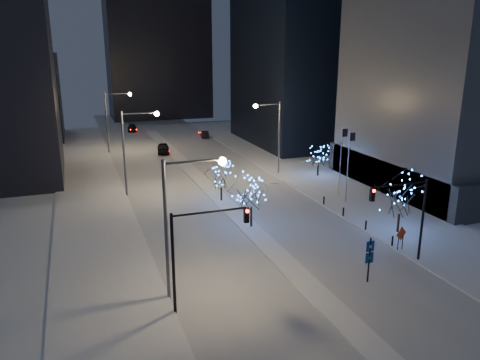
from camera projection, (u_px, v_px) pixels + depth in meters
name	position (u px, v px, depth m)	size (l,w,h in m)	color
ground	(310.00, 288.00, 34.17)	(160.00, 160.00, 0.00)	silver
road	(192.00, 172.00, 65.85)	(20.00, 130.00, 0.02)	silver
median	(202.00, 181.00, 61.31)	(2.00, 80.00, 0.15)	silver
east_sidewalk	(342.00, 191.00, 57.14)	(10.00, 90.00, 0.15)	silver
west_sidewalk	(95.00, 219.00, 47.70)	(8.00, 90.00, 0.15)	silver
plinth	(477.00, 166.00, 60.99)	(30.00, 24.00, 4.00)	#38383D
filler_west_far	(9.00, 97.00, 86.90)	(18.00, 16.00, 16.00)	black
horizon_block	(156.00, 30.00, 113.69)	(24.00, 14.00, 42.00)	black
street_lamp_w_near	(181.00, 209.00, 31.30)	(4.40, 0.56, 10.00)	#595E66
street_lamp_w_mid	(133.00, 141.00, 53.93)	(4.40, 0.56, 10.00)	#595E66
street_lamp_w_far	(113.00, 114.00, 76.57)	(4.40, 0.56, 10.00)	#595E66
street_lamp_east	(273.00, 128.00, 62.85)	(3.90, 0.56, 10.00)	#595E66
traffic_signal_west	(196.00, 243.00, 30.12)	(5.26, 0.43, 7.00)	black
traffic_signal_east	(408.00, 208.00, 36.68)	(5.26, 0.43, 7.00)	black
flagpoles	(345.00, 159.00, 52.83)	(1.35, 2.60, 8.00)	silver
bollards	(354.00, 218.00, 46.38)	(0.16, 12.16, 0.90)	black
car_near	(163.00, 148.00, 77.51)	(1.92, 4.78, 1.63)	black
car_mid	(204.00, 134.00, 91.25)	(1.42, 4.06, 1.34)	black
car_far	(132.00, 128.00, 97.90)	(1.86, 4.57, 1.33)	black
holiday_tree_median_near	(251.00, 192.00, 44.55)	(4.72, 4.72, 5.34)	black
holiday_tree_median_far	(221.00, 176.00, 52.53)	(4.54, 4.54, 4.43)	black
holiday_tree_plaza_near	(401.00, 196.00, 43.23)	(5.18, 5.18, 5.74)	black
holiday_tree_plaza_far	(318.00, 157.00, 62.92)	(4.18, 4.18, 4.08)	black
wayfinding_sign	(370.00, 255.00, 34.42)	(0.63, 0.12, 3.55)	black
construction_sign	(401.00, 236.00, 39.93)	(1.25, 0.38, 2.12)	black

